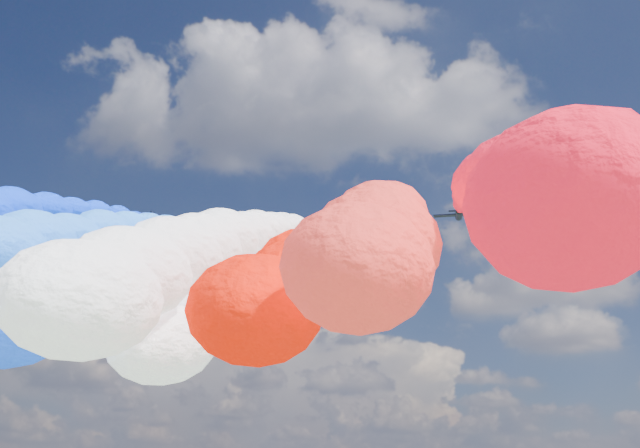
# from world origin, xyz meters

# --- Properties ---
(jet_0) EXTENTS (8.83, 11.83, 4.63)m
(jet_0) POSITION_xyz_m (-26.77, -4.15, 91.07)
(jet_0) COLOR black
(jet_1) EXTENTS (8.75, 11.78, 4.63)m
(jet_1) POSITION_xyz_m (-17.08, 4.64, 91.07)
(jet_1) COLOR black
(trail_1) EXTENTS (7.14, 97.28, 39.88)m
(trail_1) POSITION_xyz_m (-17.08, -45.11, 73.77)
(trail_1) COLOR #2776F8
(jet_2) EXTENTS (8.88, 11.87, 4.63)m
(jet_2) POSITION_xyz_m (-7.19, 11.43, 91.07)
(jet_2) COLOR black
(trail_2) EXTENTS (7.14, 97.28, 39.88)m
(trail_2) POSITION_xyz_m (-7.19, -38.32, 73.77)
(trail_2) COLOR blue
(jet_3) EXTENTS (8.41, 11.53, 4.63)m
(jet_3) POSITION_xyz_m (0.52, 6.94, 91.07)
(jet_3) COLOR black
(trail_3) EXTENTS (7.14, 97.28, 39.88)m
(trail_3) POSITION_xyz_m (0.52, -42.81, 73.77)
(trail_3) COLOR white
(jet_4) EXTENTS (8.73, 11.77, 4.63)m
(jet_4) POSITION_xyz_m (0.88, 19.78, 91.07)
(jet_4) COLOR black
(trail_4) EXTENTS (7.14, 97.28, 39.88)m
(trail_4) POSITION_xyz_m (0.88, -29.97, 73.77)
(trail_4) COLOR white
(jet_5) EXTENTS (8.75, 11.78, 4.63)m
(jet_5) POSITION_xyz_m (9.59, 10.48, 91.07)
(jet_5) COLOR black
(trail_5) EXTENTS (7.14, 97.28, 39.88)m
(trail_5) POSITION_xyz_m (9.59, -39.27, 73.77)
(trail_5) COLOR red
(jet_6) EXTENTS (9.04, 11.99, 4.63)m
(jet_6) POSITION_xyz_m (15.59, 2.67, 91.07)
(jet_6) COLOR black
(trail_6) EXTENTS (7.14, 97.28, 39.88)m
(trail_6) POSITION_xyz_m (15.59, -47.08, 73.77)
(trail_6) COLOR red
(jet_7) EXTENTS (8.68, 11.73, 4.63)m
(jet_7) POSITION_xyz_m (24.38, -3.56, 91.07)
(jet_7) COLOR black
(trail_7) EXTENTS (7.14, 97.28, 39.88)m
(trail_7) POSITION_xyz_m (24.38, -53.31, 73.77)
(trail_7) COLOR red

